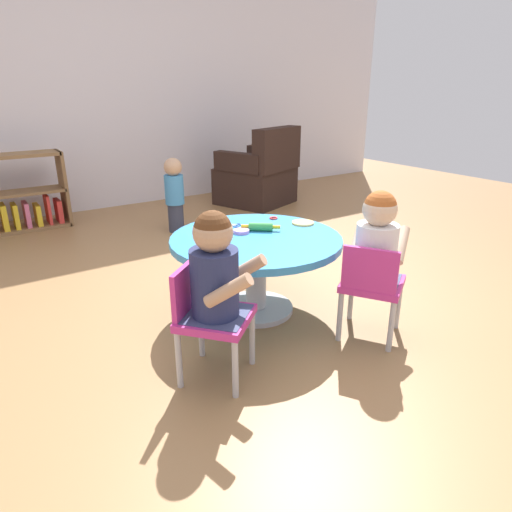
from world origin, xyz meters
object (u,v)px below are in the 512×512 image
Objects in this scene: seated_child_left at (215,269)px; bookshelf_low at (13,200)px; child_chair_left at (209,315)px; toddler_standing at (174,193)px; child_chair_right at (371,285)px; craft_scissors at (233,225)px; armchair_dark at (259,176)px; rolling_pin at (261,227)px; seated_child_right at (377,241)px; craft_table at (256,253)px.

bookshelf_low is (-0.44, 2.99, -0.24)m from seated_child_left.
child_chair_left is 2.26m from toddler_standing.
child_chair_right is at bearing -11.73° from child_chair_left.
toddler_standing reaches higher than craft_scissors.
child_chair_left is 1.00× the size of child_chair_right.
armchair_dark is at bearing 66.88° from child_chair_right.
rolling_pin is at bearing -124.12° from armchair_dark.
seated_child_left is 0.87m from child_chair_right.
rolling_pin is (1.03, -2.47, 0.20)m from bookshelf_low.
child_chair_left is 0.93m from seated_child_right.
seated_child_right is 0.56× the size of armchair_dark.
rolling_pin is (-0.24, 0.66, 0.19)m from child_chair_right.
craft_scissors is at bearing 51.10° from child_chair_left.
armchair_dark is at bearing 19.73° from toddler_standing.
bookshelf_low reaches higher than rolling_pin.
bookshelf_low is (-1.26, 3.13, -0.02)m from child_chair_right.
seated_child_left is at bearing -127.63° from armchair_dark.
seated_child_right is at bearing -87.81° from toddler_standing.
child_chair_right is 3.38m from bookshelf_low.
bookshelf_low is 1.47m from toddler_standing.
child_chair_left reaches higher than craft_scissors.
seated_child_right is 0.55× the size of bookshelf_low.
toddler_standing reaches higher than child_chair_left.
seated_child_right is 0.76× the size of toddler_standing.
rolling_pin is (-0.19, -1.64, 0.13)m from toddler_standing.
craft_table is 2.72m from bookshelf_low.
armchair_dark reaches higher than rolling_pin.
child_chair_left is 3.88× the size of craft_scissors.
child_chair_left and child_chair_right have the same top height.
armchair_dark is (1.49, 2.15, -0.06)m from craft_table.
seated_child_left is 0.76× the size of toddler_standing.
child_chair_left is 2.98m from bookshelf_low.
rolling_pin is at bearing -67.47° from bookshelf_low.
bookshelf_low reaches higher than craft_scissors.
craft_table is 7.02× the size of craft_scissors.
seated_child_left is 2.63× the size of rolling_pin.
craft_table is at bearing -91.50° from craft_scissors.
toddler_standing is at bearing 79.71° from craft_scissors.
bookshelf_low is at bearing 110.25° from craft_table.
craft_table is 1.81× the size of child_chair_right.
child_chair_left reaches higher than craft_table.
craft_scissors is at bearing 88.50° from craft_table.
child_chair_left is 1.05× the size of seated_child_right.
toddler_standing is at bearing 70.20° from seated_child_left.
child_chair_left is 0.80× the size of toddler_standing.
seated_child_left reaches higher than craft_table.
craft_scissors is at bearing 113.37° from rolling_pin.
toddler_standing is at bearing 83.53° from rolling_pin.
seated_child_right is (0.86, -0.13, 0.00)m from seated_child_left.
seated_child_left is (0.03, -0.03, 0.23)m from child_chair_left.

